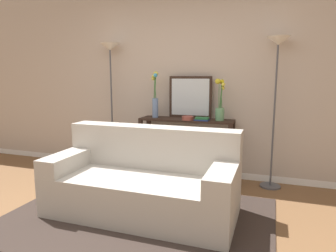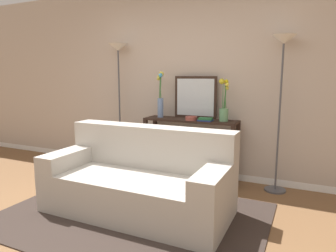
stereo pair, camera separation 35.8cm
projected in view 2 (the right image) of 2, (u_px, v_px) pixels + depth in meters
name	position (u px, v px, depth m)	size (l,w,h in m)	color
ground_plane	(84.00, 247.00, 2.57)	(16.00, 16.00, 0.02)	brown
back_wall	(185.00, 81.00, 4.38)	(12.00, 0.15, 2.72)	white
area_rug	(132.00, 216.00, 3.11)	(2.65, 1.86, 0.01)	#332823
couch	(139.00, 182.00, 3.20)	(1.93, 0.89, 0.88)	#ADA89E
console_table	(190.00, 139.00, 4.15)	(1.29, 0.34, 0.85)	black
floor_lamp_left	(119.00, 72.00, 4.53)	(0.28, 0.28, 1.90)	#4C4C51
floor_lamp_right	(282.00, 70.00, 3.57)	(0.28, 0.28, 1.90)	#4C4C51
wall_mirror	(195.00, 97.00, 4.18)	(0.61, 0.02, 0.58)	black
vase_tall_flowers	(160.00, 98.00, 4.26)	(0.10, 0.12, 0.64)	#6B84AD
vase_short_flowers	(224.00, 105.00, 3.89)	(0.13, 0.12, 0.55)	#669E6B
fruit_bowl	(191.00, 118.00, 3.99)	(0.15, 0.15, 0.05)	brown
book_stack	(206.00, 119.00, 3.94)	(0.19, 0.16, 0.04)	navy
book_row_under_console	(168.00, 172.00, 4.37)	(0.40, 0.17, 0.13)	slate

